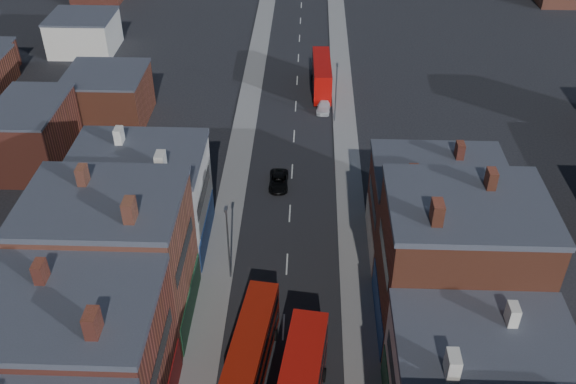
# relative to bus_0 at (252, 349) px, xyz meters

# --- Properties ---
(pavement_west) EXTENTS (3.00, 200.00, 0.12)m
(pavement_west) POSITION_rel_bus_0_xyz_m (-4.23, 30.58, -2.42)
(pavement_west) COLOR gray
(pavement_west) RESTS_ON ground
(pavement_east) EXTENTS (3.00, 200.00, 0.12)m
(pavement_east) POSITION_rel_bus_0_xyz_m (8.77, 30.58, -2.42)
(pavement_east) COLOR gray
(pavement_east) RESTS_ON ground
(lamp_post_2) EXTENTS (0.25, 0.70, 8.12)m
(lamp_post_2) POSITION_rel_bus_0_xyz_m (-2.93, 10.58, 2.23)
(lamp_post_2) COLOR slate
(lamp_post_2) RESTS_ON ground
(lamp_post_3) EXTENTS (0.25, 0.70, 8.12)m
(lamp_post_3) POSITION_rel_bus_0_xyz_m (7.47, 40.58, 2.23)
(lamp_post_3) COLOR slate
(lamp_post_3) RESTS_ON ground
(bus_0) EXTENTS (3.76, 10.86, 4.59)m
(bus_0) POSITION_rel_bus_0_xyz_m (0.00, 0.00, 0.00)
(bus_0) COLOR #9E1809
(bus_0) RESTS_ON ground
(bus_2) EXTENTS (2.87, 10.54, 4.52)m
(bus_2) POSITION_rel_bus_0_xyz_m (5.77, 49.32, -0.04)
(bus_2) COLOR #AD0B07
(bus_2) RESTS_ON ground
(car_2) EXTENTS (2.13, 4.56, 1.26)m
(car_2) POSITION_rel_bus_0_xyz_m (0.85, 25.66, -1.85)
(car_2) COLOR black
(car_2) RESTS_ON ground
(car_3) EXTENTS (2.17, 4.49, 1.26)m
(car_3) POSITION_rel_bus_0_xyz_m (6.07, 43.69, -1.85)
(car_3) COLOR white
(car_3) RESTS_ON ground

